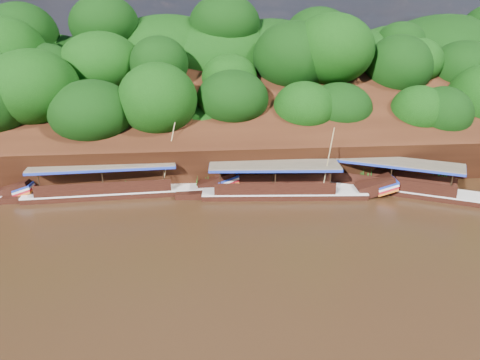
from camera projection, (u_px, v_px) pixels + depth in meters
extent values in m
plane|color=black|center=(309.00, 235.00, 30.84)|extent=(160.00, 160.00, 0.00)
cube|color=black|center=(271.00, 130.00, 44.78)|extent=(120.00, 16.12, 13.64)
cube|color=black|center=(256.00, 140.00, 55.32)|extent=(120.00, 24.00, 12.00)
ellipsoid|color=#14440B|center=(208.00, 133.00, 43.25)|extent=(18.00, 8.00, 6.40)
ellipsoid|color=#14440B|center=(261.00, 62.00, 49.53)|extent=(24.00, 11.00, 8.40)
cube|color=black|center=(401.00, 192.00, 38.42)|extent=(12.98, 8.81, 0.96)
cube|color=silver|center=(402.00, 187.00, 38.28)|extent=(13.02, 8.87, 0.11)
cube|color=brown|center=(394.00, 161.00, 37.92)|extent=(10.59, 7.64, 0.13)
cube|color=#192FA2|center=(394.00, 163.00, 37.97)|extent=(10.59, 7.64, 0.19)
cube|color=black|center=(284.00, 196.00, 37.68)|extent=(13.23, 3.50, 0.98)
cube|color=silver|center=(284.00, 190.00, 37.53)|extent=(13.23, 3.58, 0.11)
cube|color=black|center=(375.00, 186.00, 37.56)|extent=(3.24, 2.06, 1.84)
cube|color=#192FA2|center=(386.00, 182.00, 37.47)|extent=(1.76, 2.00, 0.67)
cube|color=#B3131F|center=(385.00, 187.00, 37.59)|extent=(1.76, 2.00, 0.67)
cube|color=brown|center=(274.00, 165.00, 36.82)|extent=(10.43, 3.62, 0.13)
cube|color=#192FA2|center=(274.00, 166.00, 36.86)|extent=(10.43, 3.62, 0.20)
cylinder|color=tan|center=(328.00, 161.00, 36.11)|extent=(0.60, 0.52, 5.27)
cube|color=black|center=(118.00, 195.00, 37.91)|extent=(14.50, 3.18, 0.98)
cube|color=silver|center=(117.00, 189.00, 37.75)|extent=(14.51, 3.25, 0.11)
cube|color=black|center=(217.00, 181.00, 38.87)|extent=(3.48, 1.98, 1.93)
cube|color=#192FA2|center=(227.00, 177.00, 38.90)|extent=(1.86, 1.96, 0.72)
cube|color=#B3131F|center=(227.00, 181.00, 39.02)|extent=(1.86, 1.96, 0.72)
cube|color=brown|center=(103.00, 164.00, 36.92)|extent=(11.40, 3.37, 0.13)
cube|color=#192FA2|center=(103.00, 166.00, 36.97)|extent=(11.40, 3.37, 0.20)
cylinder|color=tan|center=(170.00, 149.00, 37.17)|extent=(1.55, 1.16, 6.15)
cube|color=black|center=(15.00, 190.00, 37.03)|extent=(2.82, 1.75, 1.66)
cube|color=#192FA2|center=(24.00, 186.00, 36.98)|extent=(1.49, 1.77, 0.60)
cube|color=#B3131F|center=(25.00, 190.00, 37.09)|extent=(1.49, 1.77, 0.60)
cone|color=#1B6719|center=(26.00, 186.00, 37.76)|extent=(1.50, 1.50, 1.38)
cone|color=#1B6719|center=(127.00, 181.00, 38.51)|extent=(1.50, 1.50, 1.68)
cone|color=#1B6719|center=(203.00, 182.00, 38.84)|extent=(1.50, 1.50, 1.35)
cone|color=#1B6719|center=(282.00, 175.00, 39.85)|extent=(1.50, 1.50, 1.80)
cone|color=#1B6719|center=(366.00, 172.00, 40.11)|extent=(1.50, 1.50, 2.15)
cone|color=#1B6719|center=(441.00, 172.00, 40.78)|extent=(1.50, 1.50, 1.73)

